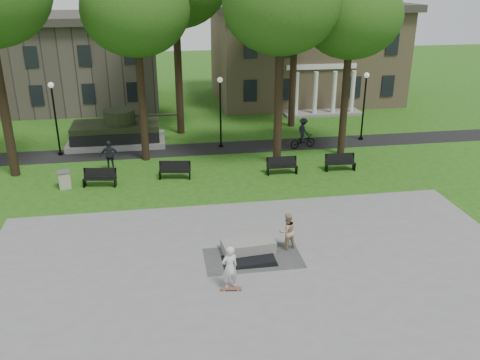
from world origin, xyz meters
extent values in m
plane|color=#1F4D12|center=(0.00, 0.00, 0.00)|extent=(120.00, 120.00, 0.00)
cube|color=gray|center=(0.00, -5.00, 0.01)|extent=(22.00, 16.00, 0.02)
cube|color=black|center=(0.00, 12.00, 0.01)|extent=(44.00, 2.60, 0.01)
cube|color=#9E8460|center=(10.00, 26.00, 4.00)|extent=(16.00, 11.00, 8.00)
cube|color=#38332D|center=(10.00, 26.00, 8.30)|extent=(17.00, 12.00, 0.60)
cube|color=silver|center=(10.00, 20.50, 3.80)|extent=(6.00, 0.30, 0.40)
cube|color=#4C443D|center=(-11.00, 26.50, 3.60)|extent=(15.00, 10.00, 7.20)
cylinder|color=black|center=(-12.00, 9.00, 4.48)|extent=(0.52, 0.52, 8.96)
cylinder|color=black|center=(-4.50, 10.50, 4.00)|extent=(0.48, 0.48, 8.00)
ellipsoid|color=#245012|center=(-4.50, 10.50, 9.00)|extent=(6.20, 6.20, 5.27)
cylinder|color=black|center=(3.50, 8.50, 4.16)|extent=(0.50, 0.50, 8.32)
ellipsoid|color=#245012|center=(3.50, 8.50, 9.36)|extent=(6.60, 6.60, 5.61)
cylinder|color=black|center=(8.00, 9.50, 3.84)|extent=(0.46, 0.46, 7.68)
ellipsoid|color=#245012|center=(8.00, 9.50, 8.64)|extent=(6.00, 6.00, 5.10)
cylinder|color=black|center=(-2.00, 16.00, 4.64)|extent=(0.54, 0.54, 9.28)
cylinder|color=black|center=(6.50, 16.50, 4.32)|extent=(0.50, 0.50, 8.64)
cylinder|color=black|center=(-10.00, 12.30, 2.20)|extent=(0.12, 0.12, 4.40)
sphere|color=silver|center=(-10.00, 12.30, 4.55)|extent=(0.36, 0.36, 0.36)
cylinder|color=black|center=(-10.00, 12.30, 0.08)|extent=(0.32, 0.32, 0.16)
cylinder|color=black|center=(0.50, 12.30, 2.20)|extent=(0.12, 0.12, 4.40)
sphere|color=silver|center=(0.50, 12.30, 4.55)|extent=(0.36, 0.36, 0.36)
cylinder|color=black|center=(0.50, 12.30, 0.08)|extent=(0.32, 0.32, 0.16)
cylinder|color=black|center=(10.50, 12.30, 2.20)|extent=(0.12, 0.12, 4.40)
sphere|color=silver|center=(10.50, 12.30, 4.55)|extent=(0.36, 0.36, 0.36)
cylinder|color=black|center=(10.50, 12.30, 0.08)|extent=(0.32, 0.32, 0.16)
cube|color=gray|center=(-6.50, 14.00, 0.20)|extent=(6.50, 3.40, 0.40)
cube|color=black|center=(-6.50, 14.00, 0.95)|extent=(5.80, 2.80, 1.10)
cube|color=black|center=(-6.50, 12.65, 0.75)|extent=(5.80, 0.35, 0.70)
cube|color=black|center=(-6.50, 15.35, 0.75)|extent=(5.80, 0.35, 0.70)
cylinder|color=black|center=(-6.20, 14.00, 1.95)|extent=(2.10, 2.10, 0.90)
cylinder|color=black|center=(-3.90, 14.00, 1.95)|extent=(3.20, 0.18, 0.18)
cube|color=black|center=(-0.25, -2.69, 0.02)|extent=(2.20, 1.20, 0.00)
cube|color=gray|center=(-0.14, -1.82, 0.24)|extent=(2.28, 1.20, 0.45)
cube|color=brown|center=(-1.28, -4.60, 0.06)|extent=(0.80, 0.30, 0.07)
imported|color=silver|center=(-1.30, -4.44, 0.89)|extent=(0.73, 0.58, 1.74)
imported|color=tan|center=(1.51, -1.89, 0.83)|extent=(0.93, 0.81, 1.62)
imported|color=#1F232A|center=(-6.57, 8.88, 0.93)|extent=(1.09, 0.47, 1.85)
imported|color=black|center=(5.90, 11.16, 0.48)|extent=(1.95, 1.08, 0.97)
imported|color=black|center=(5.90, 11.16, 1.26)|extent=(0.84, 1.16, 1.61)
cube|color=black|center=(-6.97, 6.43, 0.45)|extent=(1.85, 0.72, 0.05)
cube|color=black|center=(-6.97, 6.65, 0.75)|extent=(1.80, 0.42, 0.50)
cube|color=black|center=(-7.82, 6.43, 0.23)|extent=(0.13, 0.45, 0.45)
cube|color=black|center=(-6.12, 6.43, 0.23)|extent=(0.13, 0.45, 0.45)
cube|color=black|center=(-2.84, 6.92, 0.45)|extent=(1.85, 0.72, 0.05)
cube|color=black|center=(-2.84, 7.14, 0.75)|extent=(1.80, 0.42, 0.50)
cube|color=black|center=(-3.69, 6.92, 0.23)|extent=(0.13, 0.45, 0.45)
cube|color=black|center=(-1.99, 6.92, 0.23)|extent=(0.13, 0.45, 0.45)
cube|color=black|center=(3.39, 6.67, 0.45)|extent=(1.81, 0.48, 0.05)
cube|color=black|center=(3.39, 6.89, 0.75)|extent=(1.80, 0.19, 0.50)
cube|color=black|center=(2.54, 6.67, 0.23)|extent=(0.07, 0.45, 0.45)
cube|color=black|center=(4.24, 6.67, 0.23)|extent=(0.07, 0.45, 0.45)
cube|color=black|center=(6.95, 6.67, 0.45)|extent=(1.82, 0.52, 0.05)
cube|color=black|center=(6.95, 6.89, 0.75)|extent=(1.80, 0.22, 0.50)
cube|color=black|center=(6.10, 6.67, 0.23)|extent=(0.08, 0.45, 0.45)
cube|color=black|center=(7.80, 6.67, 0.23)|extent=(0.08, 0.45, 0.45)
cube|color=#ACA78E|center=(-8.85, 6.55, 0.45)|extent=(0.74, 0.74, 0.90)
cube|color=#4C4C4C|center=(-8.85, 6.55, 0.93)|extent=(0.81, 0.81, 0.06)
camera|label=1|loc=(-3.51, -20.32, 10.84)|focal=38.00mm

